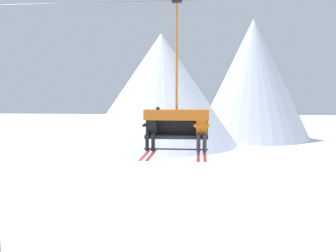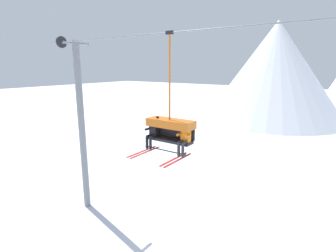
% 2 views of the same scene
% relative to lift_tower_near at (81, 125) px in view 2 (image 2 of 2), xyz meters
% --- Properties ---
extents(mountain_peak_west, '(20.10, 20.10, 14.57)m').
position_rel_lift_tower_near_xyz_m(mountain_peak_west, '(2.11, 32.86, 2.38)').
color(mountain_peak_west, white).
rests_on(mountain_peak_west, ground_plane).
extents(lift_tower_near, '(0.36, 1.88, 9.48)m').
position_rel_lift_tower_near_xyz_m(lift_tower_near, '(0.00, 0.00, 0.00)').
color(lift_tower_near, slate).
rests_on(lift_tower_near, ground_plane).
extents(lift_cable, '(20.35, 0.05, 0.05)m').
position_rel_lift_tower_near_xyz_m(lift_cable, '(9.17, -0.78, 4.29)').
color(lift_cable, slate).
extents(chairlift_chair, '(1.90, 0.74, 4.34)m').
position_rel_lift_tower_near_xyz_m(chairlift_chair, '(6.46, -0.71, 0.93)').
color(chairlift_chair, '#232328').
extents(skier_black, '(0.48, 1.70, 1.34)m').
position_rel_lift_tower_near_xyz_m(skier_black, '(5.72, -0.93, 0.60)').
color(skier_black, black).
extents(skier_orange, '(0.46, 1.70, 1.23)m').
position_rel_lift_tower_near_xyz_m(skier_orange, '(7.20, -0.93, 0.58)').
color(skier_orange, orange).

